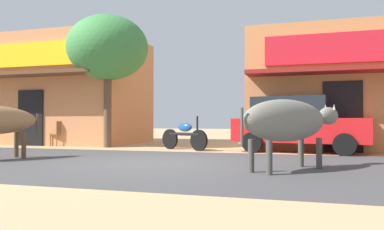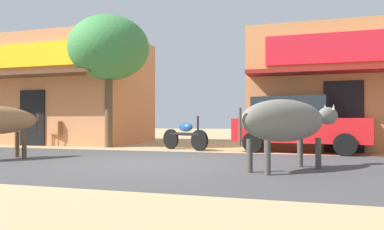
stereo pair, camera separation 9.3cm
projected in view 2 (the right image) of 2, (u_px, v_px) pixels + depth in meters
ground at (150, 163)px, 8.23m from camera, size 80.00×80.00×0.00m
asphalt_road at (150, 163)px, 8.23m from camera, size 72.00×6.32×0.00m
storefront_left_cafe at (69, 92)px, 16.48m from camera, size 6.18×5.34×4.41m
storefront_right_club at (348, 91)px, 13.14m from camera, size 6.43×5.34×3.95m
roadside_tree at (109, 48)px, 13.45m from camera, size 2.85×2.85×4.66m
parked_hatchback_car at (299, 124)px, 11.32m from camera, size 4.08×2.35×1.64m
parked_motorcycle at (185, 135)px, 12.11m from camera, size 1.77×0.91×1.08m
cow_far_dark at (287, 121)px, 7.03m from camera, size 1.96×2.43×1.31m
cafe_chair_near_tree at (60, 132)px, 14.08m from camera, size 0.54×0.54×0.92m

